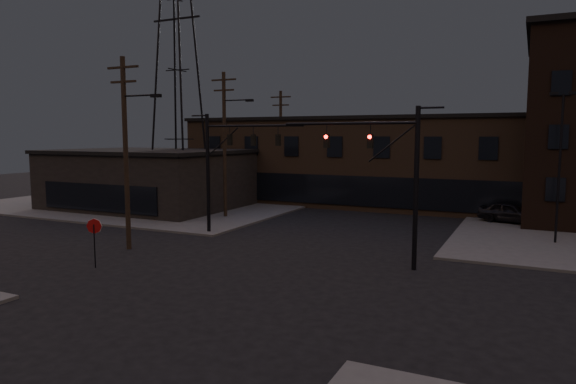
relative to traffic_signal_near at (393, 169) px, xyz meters
The scene contains 14 objects.
ground 8.56m from the traffic_signal_near, 139.97° to the right, with size 140.00×140.00×0.00m, color black.
sidewalk_nw 32.84m from the traffic_signal_near, 147.39° to the left, with size 30.00×30.00×0.15m, color #474744.
building_row 24.12m from the traffic_signal_near, 102.84° to the left, with size 40.00×12.00×8.00m, color #493626.
building_left 27.95m from the traffic_signal_near, 155.60° to the left, with size 16.00×12.00×5.00m, color black.
traffic_signal_near is the anchor object (origin of this frame).
traffic_signal_far 12.57m from the traffic_signal_near, 163.83° to the left, with size 7.12×0.24×8.00m.
stop_sign 15.17m from the traffic_signal_near, 154.10° to the right, with size 0.72×0.33×2.48m.
utility_pole_near 15.03m from the traffic_signal_near, behind, with size 3.70×0.28×11.00m.
utility_pole_mid 18.47m from the traffic_signal_near, 148.97° to the left, with size 3.70×0.28×11.50m.
utility_pole_far 27.33m from the traffic_signal_near, 128.10° to the left, with size 2.20×0.28×11.00m.
transmission_tower 28.02m from the traffic_signal_near, 149.97° to the left, with size 7.00×7.00×25.00m, color black, non-canonical shape.
lot_light_a 12.21m from the traffic_signal_near, 51.18° to the left, with size 1.50×0.28×9.14m.
parked_car_lot_a 17.24m from the traffic_signal_near, 73.14° to the left, with size 1.80×4.47×1.52m, color black.
car_crossing 21.84m from the traffic_signal_near, 89.62° to the left, with size 1.55×4.45×1.47m, color black.
Camera 1 is at (11.57, -20.50, 6.60)m, focal length 32.00 mm.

